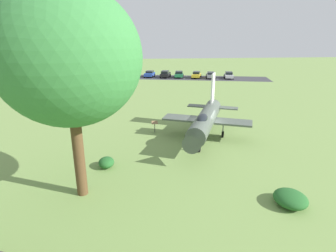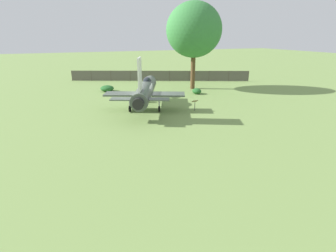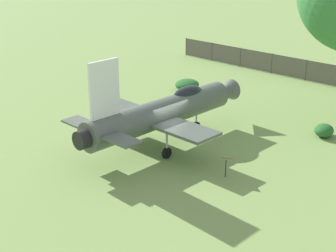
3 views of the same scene
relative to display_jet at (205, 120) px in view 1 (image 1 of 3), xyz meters
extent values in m
plane|color=#75934C|center=(-0.32, 0.14, -1.98)|extent=(200.00, 200.00, 0.00)
cube|color=#38383D|center=(-40.50, 6.05, -1.98)|extent=(16.82, 37.66, 0.00)
cylinder|color=#4C564C|center=(-0.32, 0.14, -0.06)|extent=(9.96, 5.48, 1.59)
cone|color=#4C564C|center=(4.89, -2.11, -0.06)|extent=(2.01, 1.88, 1.36)
cylinder|color=black|center=(-5.22, 2.25, -0.06)|extent=(0.93, 1.12, 0.96)
ellipsoid|color=black|center=(1.73, -0.75, 0.62)|extent=(2.38, 1.70, 0.84)
cube|color=white|center=(-3.87, 1.67, 2.18)|extent=(1.71, 0.84, 2.89)
cube|color=#4C564C|center=(0.17, 2.57, -0.26)|extent=(3.06, 3.76, 0.16)
cube|color=#4C564C|center=(-1.75, -1.89, -0.26)|extent=(3.06, 3.76, 0.16)
cube|color=#4C564C|center=(-3.57, 3.39, 0.10)|extent=(1.72, 2.09, 0.10)
cube|color=#4C564C|center=(-4.91, 0.27, 0.10)|extent=(1.72, 2.09, 0.10)
cylinder|color=#A5A8AD|center=(2.48, -1.07, -0.95)|extent=(0.12, 0.12, 1.46)
cylinder|color=black|center=(2.48, -1.07, -1.68)|extent=(0.62, 0.40, 0.60)
cylinder|color=#A5A8AD|center=(-0.66, 1.92, -0.95)|extent=(0.12, 0.12, 1.46)
cylinder|color=black|center=(-0.66, 1.92, -1.68)|extent=(0.62, 0.40, 0.60)
cylinder|color=#A5A8AD|center=(-1.85, -0.83, -0.95)|extent=(0.12, 0.12, 1.46)
cylinder|color=black|center=(-1.85, -0.83, -1.68)|extent=(0.62, 0.40, 0.60)
cylinder|color=brown|center=(7.89, -9.52, 1.08)|extent=(0.63, 0.63, 6.12)
ellipsoid|color=#387F3D|center=(7.89, -9.52, 6.06)|extent=(7.00, 7.70, 7.35)
ellipsoid|color=#235B26|center=(10.52, 2.30, -1.57)|extent=(2.00, 1.83, 0.81)
ellipsoid|color=#235B26|center=(4.44, -8.41, -1.61)|extent=(1.40, 1.12, 0.74)
cylinder|color=#333333|center=(-2.85, -4.35, -1.53)|extent=(0.06, 0.06, 0.90)
cube|color=olive|center=(-2.85, -4.35, -0.96)|extent=(0.42, 0.62, 0.25)
cube|color=#B2B5BA|center=(-38.19, 15.15, -1.37)|extent=(4.68, 2.77, 0.59)
cube|color=black|center=(-38.53, 15.23, -0.80)|extent=(2.57, 2.00, 0.55)
cylinder|color=black|center=(-36.57, 15.69, -1.66)|extent=(0.67, 0.36, 0.64)
cylinder|color=black|center=(-36.99, 13.94, -1.66)|extent=(0.67, 0.36, 0.64)
cylinder|color=black|center=(-39.38, 16.36, -1.66)|extent=(0.67, 0.36, 0.64)
cylinder|color=black|center=(-39.80, 14.61, -1.66)|extent=(0.67, 0.36, 0.64)
cube|color=slate|center=(-39.19, 11.21, -1.34)|extent=(5.04, 2.81, 0.64)
cube|color=black|center=(-38.82, 11.13, -0.78)|extent=(2.74, 2.04, 0.48)
cylinder|color=black|center=(-40.92, 10.63, -1.66)|extent=(0.67, 0.35, 0.64)
cylinder|color=black|center=(-40.53, 12.44, -1.66)|extent=(0.67, 0.35, 0.64)
cylinder|color=black|center=(-37.85, 9.97, -1.66)|extent=(0.67, 0.35, 0.64)
cylinder|color=black|center=(-37.46, 11.78, -1.66)|extent=(0.67, 0.35, 0.64)
cube|color=gold|center=(-40.00, 8.02, -1.36)|extent=(4.87, 3.13, 0.61)
cube|color=black|center=(-40.34, 8.14, -0.80)|extent=(2.72, 2.17, 0.50)
cylinder|color=black|center=(-38.29, 8.39, -1.66)|extent=(0.68, 0.41, 0.64)
cylinder|color=black|center=(-38.86, 6.70, -1.66)|extent=(0.68, 0.41, 0.64)
cylinder|color=black|center=(-41.13, 9.34, -1.66)|extent=(0.68, 0.41, 0.64)
cylinder|color=black|center=(-41.70, 7.65, -1.66)|extent=(0.68, 0.41, 0.64)
cube|color=#1E6B3D|center=(-40.99, 4.10, -1.37)|extent=(4.41, 2.64, 0.57)
cube|color=black|center=(-41.32, 4.16, -0.80)|extent=(2.40, 1.98, 0.57)
cylinder|color=black|center=(-39.48, 4.80, -1.66)|extent=(0.67, 0.33, 0.64)
cylinder|color=black|center=(-39.83, 2.91, -1.66)|extent=(0.67, 0.33, 0.64)
cylinder|color=black|center=(-42.15, 5.29, -1.66)|extent=(0.67, 0.33, 0.64)
cylinder|color=black|center=(-42.50, 3.41, -1.66)|extent=(0.67, 0.33, 0.64)
cube|color=black|center=(-41.78, 1.01, -1.33)|extent=(5.10, 3.05, 0.66)
cube|color=black|center=(-41.41, 0.91, -0.70)|extent=(2.81, 2.15, 0.59)
cylinder|color=black|center=(-43.54, 0.54, -1.66)|extent=(0.68, 0.38, 0.64)
cylinder|color=black|center=(-43.05, 2.32, -1.66)|extent=(0.68, 0.38, 0.64)
cylinder|color=black|center=(-40.50, -0.30, -1.66)|extent=(0.68, 0.38, 0.64)
cylinder|color=black|center=(-40.01, 1.48, -1.66)|extent=(0.68, 0.38, 0.64)
cube|color=#23429E|center=(-42.70, -2.65, -1.33)|extent=(4.50, 2.91, 0.66)
cube|color=black|center=(-43.02, -2.56, -0.77)|extent=(2.50, 2.09, 0.46)
cylinder|color=black|center=(-41.13, -2.11, -1.66)|extent=(0.68, 0.38, 0.64)
cylinder|color=black|center=(-41.63, -3.92, -1.66)|extent=(0.68, 0.38, 0.64)
cylinder|color=black|center=(-43.78, -1.38, -1.66)|extent=(0.68, 0.38, 0.64)
cylinder|color=black|center=(-44.28, -3.19, -1.66)|extent=(0.68, 0.38, 0.64)
camera|label=1|loc=(23.08, -6.13, 7.07)|focal=29.53mm
camera|label=2|loc=(-26.50, 8.08, 5.51)|focal=28.58mm
camera|label=3|loc=(-24.71, -9.76, 9.30)|focal=53.60mm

